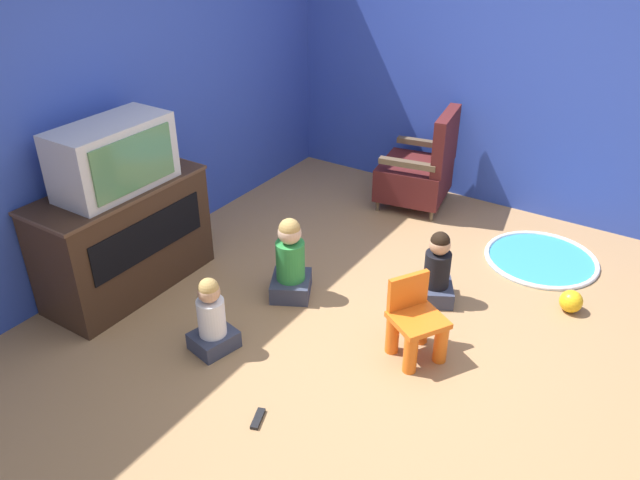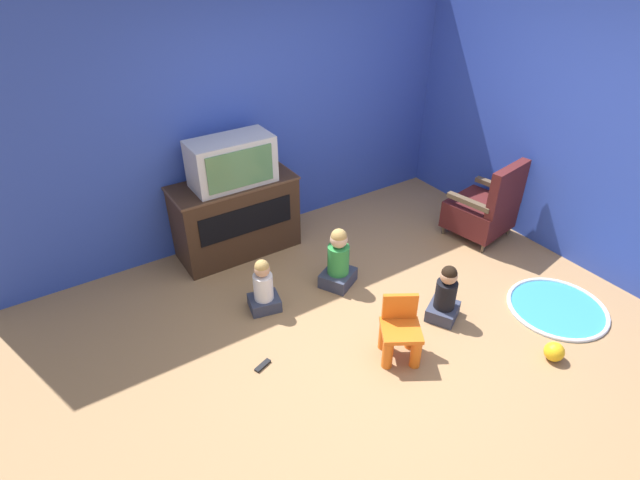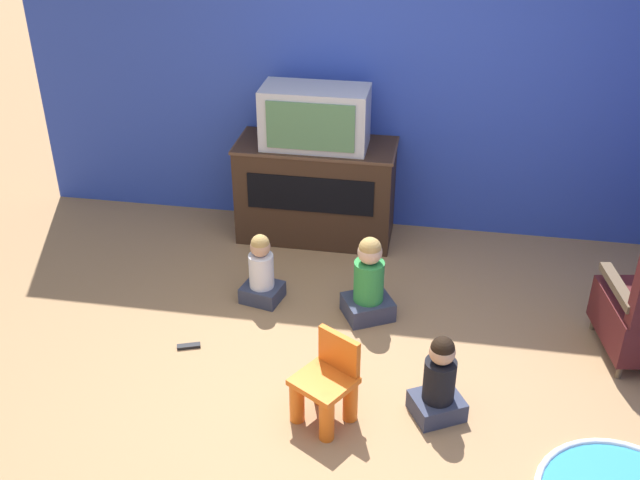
# 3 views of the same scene
# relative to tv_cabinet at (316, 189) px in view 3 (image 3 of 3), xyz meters

# --- Properties ---
(ground_plane) EXTENTS (30.00, 30.00, 0.00)m
(ground_plane) POSITION_rel_tv_cabinet_xyz_m (0.61, -1.84, -0.41)
(ground_plane) COLOR #9E754C
(wall_back) EXTENTS (5.28, 0.12, 2.55)m
(wall_back) POSITION_rel_tv_cabinet_xyz_m (0.25, 0.34, 0.87)
(wall_back) COLOR #2D47B2
(wall_back) RESTS_ON ground_plane
(tv_cabinet) EXTENTS (1.24, 0.54, 0.80)m
(tv_cabinet) POSITION_rel_tv_cabinet_xyz_m (0.00, 0.00, 0.00)
(tv_cabinet) COLOR #382316
(tv_cabinet) RESTS_ON ground_plane
(television) EXTENTS (0.80, 0.40, 0.46)m
(television) POSITION_rel_tv_cabinet_xyz_m (0.00, -0.04, 0.62)
(television) COLOR #B7B7BC
(television) RESTS_ON tv_cabinet
(yellow_kid_chair) EXTENTS (0.41, 0.41, 0.53)m
(yellow_kid_chair) POSITION_rel_tv_cabinet_xyz_m (0.43, -2.08, -0.19)
(yellow_kid_chair) COLOR orange
(yellow_kid_chair) RESTS_ON ground_plane
(child_watching_left) EXTENTS (0.40, 0.39, 0.61)m
(child_watching_left) POSITION_rel_tv_cabinet_xyz_m (0.55, -1.05, -0.15)
(child_watching_left) COLOR #33384C
(child_watching_left) RESTS_ON ground_plane
(child_watching_center) EXTENTS (0.31, 0.28, 0.52)m
(child_watching_center) POSITION_rel_tv_cabinet_xyz_m (-0.21, -0.98, -0.18)
(child_watching_center) COLOR #33384C
(child_watching_center) RESTS_ON ground_plane
(child_watching_right) EXTENTS (0.36, 0.35, 0.54)m
(child_watching_right) POSITION_rel_tv_cabinet_xyz_m (1.05, -1.94, -0.18)
(child_watching_right) COLOR #33384C
(child_watching_right) RESTS_ON ground_plane
(remote_control) EXTENTS (0.16, 0.09, 0.02)m
(remote_control) POSITION_rel_tv_cabinet_xyz_m (-0.55, -1.60, -0.40)
(remote_control) COLOR black
(remote_control) RESTS_ON ground_plane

